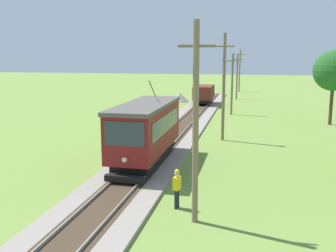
% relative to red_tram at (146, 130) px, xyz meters
% --- Properties ---
extents(red_tram, '(2.60, 8.54, 4.79)m').
position_rel_red_tram_xyz_m(red_tram, '(0.00, 0.00, 0.00)').
color(red_tram, maroon).
rests_on(red_tram, rail_right).
extents(freight_car, '(2.40, 5.20, 2.31)m').
position_rel_red_tram_xyz_m(freight_car, '(-0.00, 28.74, -0.64)').
color(freight_car, maroon).
rests_on(freight_car, rail_right).
extents(utility_pole_near_tram, '(1.40, 0.49, 7.91)m').
position_rel_red_tram_xyz_m(utility_pole_near_tram, '(4.05, -7.37, 1.86)').
color(utility_pole_near_tram, '#7A664C').
rests_on(utility_pole_near_tram, ground).
extents(utility_pole_mid, '(1.40, 0.47, 8.30)m').
position_rel_red_tram_xyz_m(utility_pole_mid, '(4.05, 7.80, 2.05)').
color(utility_pole_mid, '#7A664C').
rests_on(utility_pole_mid, ground).
extents(utility_pole_far, '(1.40, 0.39, 6.86)m').
position_rel_red_tram_xyz_m(utility_pole_far, '(4.05, 21.40, 1.33)').
color(utility_pole_far, '#7A664C').
rests_on(utility_pole_far, ground).
extents(utility_pole_distant, '(1.40, 0.29, 6.87)m').
position_rel_red_tram_xyz_m(utility_pole_distant, '(4.05, 36.85, 1.34)').
color(utility_pole_distant, '#7A664C').
rests_on(utility_pole_distant, ground).
extents(utility_pole_horizon, '(1.40, 0.59, 7.72)m').
position_rel_red_tram_xyz_m(utility_pole_horizon, '(4.05, 49.31, 1.76)').
color(utility_pole_horizon, '#7A664C').
rests_on(utility_pole_horizon, ground).
extents(gravel_pile, '(2.83, 2.83, 1.37)m').
position_rel_red_tram_xyz_m(gravel_pile, '(-3.85, 31.59, -1.51)').
color(gravel_pile, gray).
rests_on(gravel_pile, ground).
extents(track_worker, '(0.33, 0.43, 1.78)m').
position_rel_red_tram_xyz_m(track_worker, '(3.09, -6.09, -1.21)').
color(track_worker, black).
rests_on(track_worker, ground).
extents(tree_left_near, '(3.86, 3.86, 7.14)m').
position_rel_red_tram_xyz_m(tree_left_near, '(13.75, 17.00, 2.99)').
color(tree_left_near, '#4C3823').
rests_on(tree_left_near, ground).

